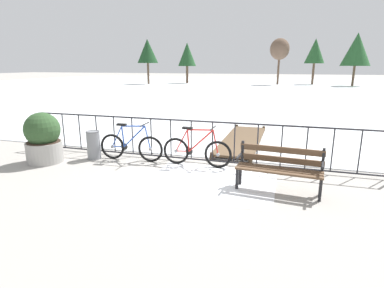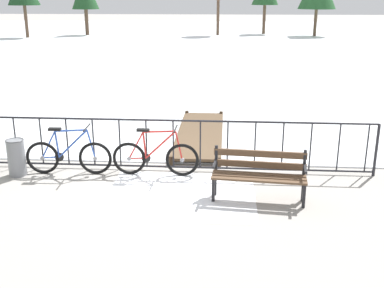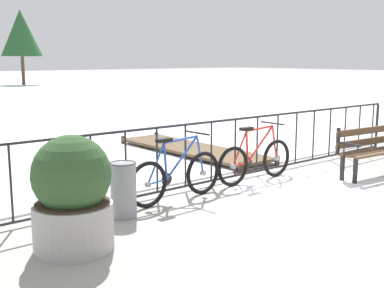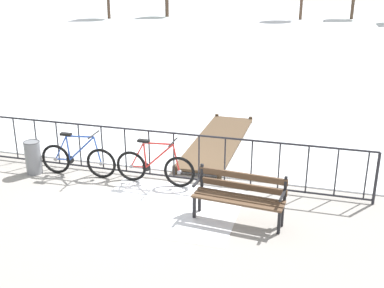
% 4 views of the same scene
% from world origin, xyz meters
% --- Properties ---
extents(ground_plane, '(160.00, 160.00, 0.00)m').
position_xyz_m(ground_plane, '(0.00, 0.00, 0.00)').
color(ground_plane, '#9E9991').
extents(frozen_pond, '(80.00, 56.00, 0.03)m').
position_xyz_m(frozen_pond, '(0.00, 28.40, 0.01)').
color(frozen_pond, white).
rests_on(frozen_pond, ground).
extents(snow_patch, '(2.64, 2.15, 0.01)m').
position_xyz_m(snow_patch, '(0.80, -1.20, 0.00)').
color(snow_patch, white).
rests_on(snow_patch, ground).
extents(railing_fence, '(9.06, 0.06, 1.07)m').
position_xyz_m(railing_fence, '(0.00, 0.00, 0.56)').
color(railing_fence, '#232328').
rests_on(railing_fence, ground).
extents(bicycle_near_railing, '(1.71, 0.52, 0.97)m').
position_xyz_m(bicycle_near_railing, '(-1.51, -0.32, 0.37)').
color(bicycle_near_railing, black).
rests_on(bicycle_near_railing, ground).
extents(bicycle_second, '(1.71, 0.52, 0.97)m').
position_xyz_m(bicycle_second, '(0.22, -0.27, 0.37)').
color(bicycle_second, black).
rests_on(bicycle_second, ground).
extents(park_bench, '(1.64, 0.63, 0.89)m').
position_xyz_m(park_bench, '(2.16, -1.27, 0.51)').
color(park_bench, brown).
rests_on(park_bench, ground).
extents(planter_with_shrub, '(0.86, 0.86, 1.26)m').
position_xyz_m(planter_with_shrub, '(-3.51, -1.08, 0.61)').
color(planter_with_shrub, '#9E9B96').
rests_on(planter_with_shrub, ground).
extents(trash_bin, '(0.35, 0.35, 0.73)m').
position_xyz_m(trash_bin, '(-2.50, -0.47, 0.37)').
color(trash_bin, gray).
rests_on(trash_bin, ground).
extents(wooden_dock, '(1.10, 4.10, 0.20)m').
position_xyz_m(wooden_dock, '(0.95, 2.30, 0.12)').
color(wooden_dock, brown).
rests_on(wooden_dock, ground).
extents(tree_far_west, '(2.37, 2.37, 5.49)m').
position_xyz_m(tree_far_west, '(4.90, 35.17, 3.99)').
color(tree_far_west, brown).
rests_on(tree_far_west, ground).
extents(tree_west_mid, '(3.18, 3.18, 5.87)m').
position_xyz_m(tree_west_mid, '(9.12, 33.17, 4.05)').
color(tree_west_mid, brown).
rests_on(tree_west_mid, ground).
extents(tree_centre, '(2.35, 2.35, 5.16)m').
position_xyz_m(tree_centre, '(-10.75, 32.88, 3.65)').
color(tree_centre, brown).
rests_on(tree_centre, ground).
extents(tree_east_mid, '(2.57, 2.57, 5.50)m').
position_xyz_m(tree_east_mid, '(-14.96, 29.94, 4.02)').
color(tree_east_mid, brown).
rests_on(tree_east_mid, ground).
extents(tree_far_east, '(2.30, 2.30, 5.50)m').
position_xyz_m(tree_far_east, '(0.77, 33.60, 4.19)').
color(tree_far_east, brown).
rests_on(tree_far_east, ground).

